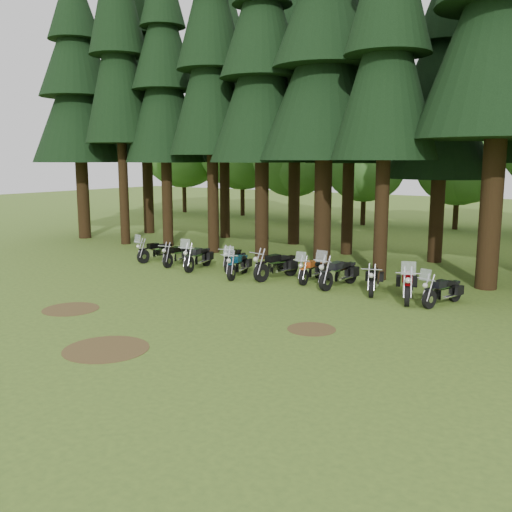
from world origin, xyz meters
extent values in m
plane|color=#446423|center=(0.00, 0.00, 0.00)|extent=(120.00, 120.00, 0.00)
cylinder|color=#302010|center=(-16.20, 9.28, 2.76)|extent=(0.73, 0.73, 5.51)
cone|color=black|center=(-16.20, 9.28, 8.04)|extent=(5.49, 5.49, 6.89)
cone|color=black|center=(-16.20, 9.28, 11.29)|extent=(4.39, 4.39, 5.82)
cylinder|color=#302010|center=(-12.29, 8.98, 3.39)|extent=(0.52, 0.52, 6.77)
cone|color=black|center=(-12.29, 8.98, 9.88)|extent=(3.92, 3.92, 8.47)
cylinder|color=#302010|center=(-9.78, 9.82, 2.76)|extent=(0.58, 0.58, 5.53)
cone|color=black|center=(-9.78, 9.82, 8.06)|extent=(4.32, 4.32, 6.91)
cone|color=black|center=(-9.78, 9.82, 11.32)|extent=(3.46, 3.46, 5.83)
cylinder|color=#302010|center=(-6.29, 9.51, 2.99)|extent=(0.58, 0.58, 5.99)
cone|color=black|center=(-6.29, 9.51, 8.73)|extent=(4.32, 4.32, 7.49)
cone|color=black|center=(-6.29, 9.51, 12.27)|extent=(3.45, 3.45, 6.32)
cylinder|color=#302010|center=(-3.21, 9.40, 2.78)|extent=(0.66, 0.66, 5.57)
cone|color=black|center=(-3.21, 9.40, 8.12)|extent=(4.95, 4.95, 6.96)
cone|color=black|center=(-3.21, 9.40, 11.40)|extent=(3.96, 3.96, 5.87)
cylinder|color=#302010|center=(0.07, 9.44, 2.85)|extent=(0.77, 0.77, 5.70)
cone|color=black|center=(0.07, 9.44, 8.31)|extent=(5.81, 5.81, 7.12)
cylinder|color=#302010|center=(3.43, 8.02, 2.85)|extent=(0.55, 0.55, 5.71)
cone|color=black|center=(3.43, 8.02, 8.32)|extent=(4.15, 4.15, 7.14)
cylinder|color=#302010|center=(7.37, 8.76, 3.31)|extent=(0.80, 0.80, 6.62)
cone|color=black|center=(7.37, 8.76, 9.65)|extent=(5.98, 5.98, 8.27)
cylinder|color=#302010|center=(-14.68, 13.25, 2.93)|extent=(0.67, 0.67, 5.87)
cone|color=black|center=(-14.68, 13.25, 8.55)|extent=(5.00, 5.00, 7.33)
cone|color=black|center=(-14.68, 13.25, 12.02)|extent=(4.00, 4.00, 6.19)
cylinder|color=#302010|center=(-9.26, 14.35, 2.76)|extent=(0.60, 0.60, 5.53)
cone|color=black|center=(-9.26, 14.35, 8.06)|extent=(4.52, 4.52, 6.91)
cone|color=black|center=(-9.26, 14.35, 11.32)|extent=(3.62, 3.62, 5.83)
cylinder|color=#302010|center=(-4.38, 14.40, 2.78)|extent=(0.65, 0.65, 5.55)
cone|color=black|center=(-4.38, 14.40, 8.10)|extent=(4.85, 4.85, 6.94)
cone|color=black|center=(-4.38, 14.40, 11.38)|extent=(3.88, 3.88, 5.86)
cylinder|color=#302010|center=(-0.37, 12.94, 2.76)|extent=(0.58, 0.58, 5.52)
cone|color=black|center=(-0.37, 12.94, 8.05)|extent=(4.35, 4.35, 6.90)
cone|color=black|center=(-0.37, 12.94, 11.31)|extent=(3.48, 3.48, 5.83)
cylinder|color=#302010|center=(4.04, 13.25, 2.35)|extent=(0.66, 0.66, 4.70)
cone|color=black|center=(4.04, 13.25, 6.85)|extent=(4.94, 4.94, 5.87)
cone|color=black|center=(4.04, 13.25, 9.62)|extent=(3.95, 3.95, 4.96)
cylinder|color=#302010|center=(-22.46, 25.50, 1.67)|extent=(0.36, 0.36, 3.33)
sphere|color=#366C2A|center=(-22.46, 25.50, 6.11)|extent=(7.78, 7.78, 7.78)
sphere|color=#366C2A|center=(-21.12, 24.61, 5.33)|extent=(5.55, 5.55, 5.55)
cylinder|color=#302010|center=(-16.34, 26.00, 1.65)|extent=(0.36, 0.36, 3.29)
sphere|color=#366C2A|center=(-16.34, 26.00, 6.04)|extent=(7.69, 7.69, 7.69)
sphere|color=#366C2A|center=(-15.02, 25.12, 5.27)|extent=(5.49, 5.49, 5.49)
cylinder|color=#302010|center=(-10.73, 24.98, 1.40)|extent=(0.36, 0.36, 2.80)
sphere|color=#366C2A|center=(-10.73, 24.98, 5.13)|extent=(6.53, 6.53, 6.53)
sphere|color=#366C2A|center=(-9.61, 24.23, 4.48)|extent=(4.67, 4.67, 4.67)
cylinder|color=#302010|center=(-4.99, 25.31, 1.27)|extent=(0.36, 0.36, 2.55)
sphere|color=#366C2A|center=(-4.99, 25.31, 4.67)|extent=(5.95, 5.95, 5.95)
sphere|color=#366C2A|center=(-3.97, 24.63, 4.08)|extent=(4.25, 4.25, 4.25)
cylinder|color=#302010|center=(1.32, 26.50, 1.23)|extent=(0.36, 0.36, 2.47)
sphere|color=#366C2A|center=(1.32, 26.50, 4.53)|extent=(5.76, 5.76, 5.76)
sphere|color=#366C2A|center=(2.30, 25.84, 3.95)|extent=(4.12, 4.12, 4.12)
cylinder|color=#4C3D1E|center=(-3.00, -2.00, 0.01)|extent=(1.80, 1.80, 0.01)
cylinder|color=#4C3D1E|center=(4.50, 0.50, 0.01)|extent=(1.40, 1.40, 0.01)
cylinder|color=#4C3D1E|center=(1.00, -4.00, 0.01)|extent=(2.20, 2.20, 0.01)
cylinder|color=black|center=(-6.99, 5.17, 0.32)|extent=(0.22, 0.65, 0.64)
cylinder|color=black|center=(-6.79, 6.66, 0.32)|extent=(0.22, 0.65, 0.64)
cube|color=silver|center=(-6.89, 5.97, 0.41)|extent=(0.36, 0.71, 0.33)
cube|color=black|center=(-6.92, 5.75, 0.76)|extent=(0.36, 0.57, 0.23)
cube|color=black|center=(-6.86, 6.19, 0.72)|extent=(0.36, 0.57, 0.12)
cube|color=silver|center=(-7.03, 4.88, 1.18)|extent=(0.42, 0.18, 0.38)
cylinder|color=black|center=(-5.28, 4.99, 0.32)|extent=(0.22, 0.65, 0.63)
cylinder|color=black|center=(-5.49, 6.47, 0.32)|extent=(0.22, 0.65, 0.63)
cube|color=silver|center=(-5.39, 5.78, 0.40)|extent=(0.36, 0.70, 0.33)
cube|color=black|center=(-5.36, 5.56, 0.75)|extent=(0.36, 0.56, 0.23)
cube|color=black|center=(-5.42, 6.00, 0.71)|extent=(0.36, 0.56, 0.12)
cylinder|color=black|center=(-3.80, 4.72, 0.35)|extent=(0.30, 0.71, 0.70)
cylinder|color=black|center=(-4.15, 6.32, 0.35)|extent=(0.30, 0.71, 0.70)
cube|color=silver|center=(-3.99, 5.57, 0.44)|extent=(0.45, 0.79, 0.36)
cube|color=#24242A|center=(-3.93, 5.33, 0.82)|extent=(0.44, 0.64, 0.25)
cube|color=black|center=(-4.04, 5.81, 0.78)|extent=(0.44, 0.64, 0.13)
cube|color=silver|center=(-3.73, 4.41, 1.29)|extent=(0.46, 0.23, 0.42)
cylinder|color=black|center=(-2.43, 5.66, 0.32)|extent=(0.34, 0.66, 0.65)
cylinder|color=black|center=(-2.92, 7.10, 0.32)|extent=(0.34, 0.66, 0.65)
cube|color=silver|center=(-2.69, 6.43, 0.41)|extent=(0.48, 0.74, 0.33)
cube|color=black|center=(-2.62, 6.21, 0.77)|extent=(0.45, 0.61, 0.24)
cube|color=black|center=(-2.76, 6.64, 0.73)|extent=(0.45, 0.61, 0.12)
cylinder|color=black|center=(-1.34, 4.46, 0.33)|extent=(0.32, 0.68, 0.67)
cylinder|color=black|center=(-1.78, 5.96, 0.33)|extent=(0.32, 0.68, 0.67)
cube|color=silver|center=(-1.57, 5.25, 0.42)|extent=(0.47, 0.76, 0.34)
cube|color=navy|center=(-1.51, 5.03, 0.79)|extent=(0.45, 0.62, 0.24)
cube|color=black|center=(-1.64, 5.48, 0.75)|extent=(0.45, 0.62, 0.12)
cube|color=silver|center=(-1.25, 4.17, 1.23)|extent=(0.44, 0.24, 0.40)
cylinder|color=black|center=(-0.22, 4.93, 0.37)|extent=(0.29, 0.75, 0.74)
cylinder|color=black|center=(0.11, 6.62, 0.37)|extent=(0.29, 0.75, 0.74)
cube|color=silver|center=(-0.04, 5.83, 0.47)|extent=(0.46, 0.83, 0.38)
cube|color=black|center=(-0.09, 5.58, 0.87)|extent=(0.45, 0.67, 0.27)
cube|color=black|center=(0.01, 6.08, 0.82)|extent=(0.45, 0.67, 0.13)
cylinder|color=black|center=(1.46, 5.35, 0.31)|extent=(0.19, 0.64, 0.63)
cylinder|color=black|center=(1.33, 6.82, 0.31)|extent=(0.19, 0.64, 0.63)
cube|color=silver|center=(1.39, 6.13, 0.40)|extent=(0.33, 0.69, 0.32)
cube|color=#D9551E|center=(1.41, 5.91, 0.74)|extent=(0.33, 0.55, 0.23)
cube|color=black|center=(1.37, 6.35, 0.70)|extent=(0.33, 0.55, 0.11)
cube|color=silver|center=(1.48, 5.07, 1.16)|extent=(0.41, 0.16, 0.38)
cylinder|color=black|center=(2.61, 4.99, 0.36)|extent=(0.24, 0.74, 0.72)
cylinder|color=black|center=(2.81, 6.68, 0.36)|extent=(0.24, 0.74, 0.72)
cube|color=silver|center=(2.72, 5.89, 0.46)|extent=(0.39, 0.80, 0.37)
cube|color=black|center=(2.69, 5.64, 0.86)|extent=(0.40, 0.64, 0.26)
cube|color=black|center=(2.74, 6.14, 0.81)|extent=(0.40, 0.64, 0.13)
cube|color=silver|center=(2.57, 4.66, 1.34)|extent=(0.47, 0.19, 0.43)
cylinder|color=black|center=(4.39, 4.99, 0.33)|extent=(0.34, 0.67, 0.66)
cylinder|color=black|center=(3.90, 6.46, 0.33)|extent=(0.34, 0.67, 0.66)
cube|color=silver|center=(4.13, 5.77, 0.42)|extent=(0.49, 0.75, 0.34)
cube|color=black|center=(4.21, 5.56, 0.78)|extent=(0.46, 0.61, 0.24)
cube|color=black|center=(4.06, 5.99, 0.74)|extent=(0.46, 0.61, 0.12)
cylinder|color=black|center=(5.84, 4.54, 0.36)|extent=(0.40, 0.73, 0.73)
cylinder|color=black|center=(5.24, 6.14, 0.36)|extent=(0.40, 0.73, 0.73)
cube|color=silver|center=(5.52, 5.39, 0.46)|extent=(0.56, 0.83, 0.37)
cube|color=#6A0107|center=(5.61, 5.16, 0.86)|extent=(0.52, 0.68, 0.26)
cube|color=black|center=(5.43, 5.63, 0.82)|extent=(0.52, 0.68, 0.13)
cube|color=silver|center=(5.96, 4.23, 1.34)|extent=(0.48, 0.29, 0.44)
cylinder|color=black|center=(6.54, 4.66, 0.31)|extent=(0.31, 0.64, 0.63)
cylinder|color=black|center=(6.97, 6.07, 0.31)|extent=(0.31, 0.64, 0.63)
cube|color=silver|center=(6.77, 5.41, 0.40)|extent=(0.45, 0.71, 0.32)
cube|color=black|center=(6.71, 5.20, 0.74)|extent=(0.42, 0.58, 0.23)
cube|color=black|center=(6.83, 5.62, 0.70)|extent=(0.42, 0.58, 0.11)
cube|color=silver|center=(6.46, 4.38, 1.16)|extent=(0.42, 0.23, 0.38)
camera|label=1|loc=(12.08, -13.34, 4.83)|focal=40.00mm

